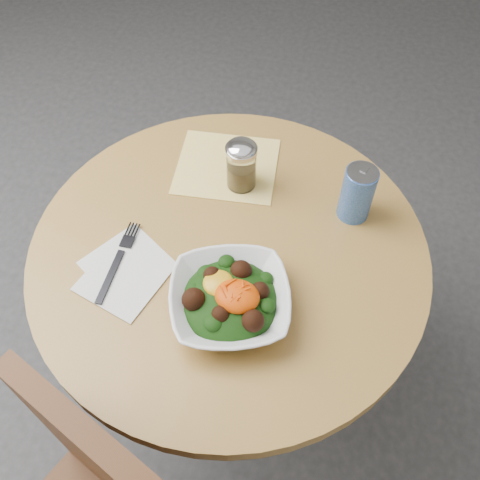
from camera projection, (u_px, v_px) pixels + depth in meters
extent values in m
plane|color=#2F2F31|center=(232.00, 375.00, 1.81)|extent=(6.00, 6.00, 0.00)
cylinder|color=black|center=(232.00, 373.00, 1.80)|extent=(0.52, 0.52, 0.03)
cylinder|color=black|center=(231.00, 327.00, 1.52)|extent=(0.10, 0.10, 0.71)
cylinder|color=#B68C41|center=(229.00, 252.00, 1.22)|extent=(0.90, 0.90, 0.04)
cube|color=#4A2614|center=(124.00, 480.00, 0.96)|extent=(0.40, 0.20, 0.50)
cube|color=yellow|center=(227.00, 166.00, 1.35)|extent=(0.27, 0.25, 0.00)
cube|color=silver|center=(127.00, 264.00, 1.17)|extent=(0.22, 0.22, 0.00)
cube|color=silver|center=(123.00, 278.00, 1.15)|extent=(0.20, 0.20, 0.00)
imported|color=white|center=(230.00, 301.00, 1.09)|extent=(0.31, 0.31, 0.06)
ellipsoid|color=black|center=(230.00, 301.00, 1.09)|extent=(0.20, 0.20, 0.07)
ellipsoid|color=gold|center=(218.00, 283.00, 1.08)|extent=(0.06, 0.06, 0.02)
ellipsoid|color=#EA4405|center=(237.00, 296.00, 1.05)|extent=(0.09, 0.08, 0.04)
cube|color=black|center=(110.00, 277.00, 1.15)|extent=(0.02, 0.14, 0.00)
cube|color=black|center=(130.00, 236.00, 1.21)|extent=(0.03, 0.08, 0.00)
cylinder|color=silver|center=(241.00, 168.00, 1.27)|extent=(0.07, 0.07, 0.11)
cylinder|color=olive|center=(241.00, 175.00, 1.29)|extent=(0.06, 0.06, 0.06)
cylinder|color=silver|center=(241.00, 150.00, 1.22)|extent=(0.08, 0.08, 0.01)
ellipsoid|color=silver|center=(241.00, 148.00, 1.22)|extent=(0.07, 0.07, 0.03)
cylinder|color=navy|center=(357.00, 194.00, 1.21)|extent=(0.07, 0.07, 0.14)
cylinder|color=#B5B5BC|center=(363.00, 172.00, 1.15)|extent=(0.07, 0.07, 0.00)
cube|color=#B5B5BC|center=(365.00, 169.00, 1.15)|extent=(0.02, 0.03, 0.00)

